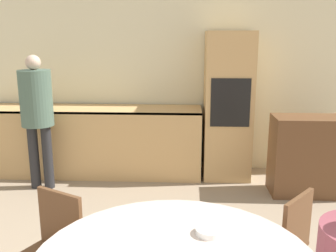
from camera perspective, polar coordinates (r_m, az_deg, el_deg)
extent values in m
cube|color=beige|center=(5.22, 0.63, 7.48)|extent=(6.73, 0.05, 2.60)
cube|color=tan|center=(5.19, -11.30, -2.26)|extent=(2.91, 0.60, 0.92)
cube|color=black|center=(5.09, -11.53, 2.59)|extent=(2.91, 0.60, 0.03)
cube|color=tan|center=(4.96, 9.06, 3.00)|extent=(0.61, 0.58, 1.91)
cube|color=black|center=(4.66, 9.49, 3.50)|extent=(0.48, 0.01, 0.60)
cube|color=brown|center=(4.76, 21.34, -4.26)|extent=(0.99, 0.45, 0.94)
cube|color=brown|center=(2.70, -16.06, -13.58)|extent=(0.35, 0.20, 0.41)
cube|color=brown|center=(2.85, 15.22, -16.91)|extent=(0.56, 0.56, 0.02)
cube|color=brown|center=(2.68, 19.08, -14.06)|extent=(0.27, 0.31, 0.41)
cylinder|color=#262628|center=(4.91, -19.74, -4.44)|extent=(0.12, 0.12, 0.80)
cylinder|color=#262628|center=(4.85, -17.87, -4.52)|extent=(0.12, 0.12, 0.80)
cylinder|color=#4C6656|center=(4.72, -19.47, 4.02)|extent=(0.38, 0.38, 0.67)
sphere|color=beige|center=(4.67, -19.88, 9.10)|extent=(0.18, 0.18, 0.18)
cylinder|color=white|center=(2.21, 6.34, -15.63)|extent=(0.16, 0.16, 0.04)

